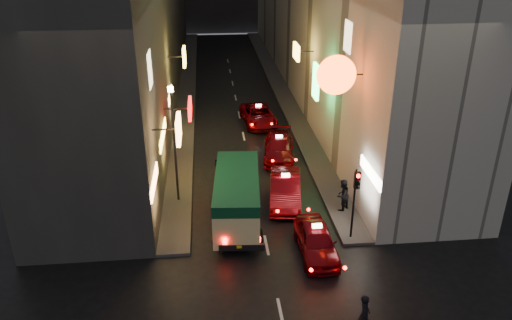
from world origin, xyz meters
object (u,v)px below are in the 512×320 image
object	(u,v)px
minibus	(237,194)
traffic_light	(356,190)
taxi_near	(316,238)
pedestrian_crossing	(365,312)
lamp_post	(174,137)

from	to	relation	value
minibus	traffic_light	bearing A→B (deg)	-22.58
minibus	taxi_near	distance (m)	4.54
taxi_near	minibus	bearing A→B (deg)	138.19
minibus	taxi_near	world-z (taller)	minibus
pedestrian_crossing	lamp_post	world-z (taller)	lamp_post
taxi_near	lamp_post	bearing A→B (deg)	139.83
taxi_near	pedestrian_crossing	bearing A→B (deg)	-82.10
taxi_near	traffic_light	xyz separation A→B (m)	(1.87, 0.82, 1.90)
pedestrian_crossing	lamp_post	distance (m)	12.77
pedestrian_crossing	traffic_light	bearing A→B (deg)	1.40
lamp_post	minibus	bearing A→B (deg)	-38.26
traffic_light	minibus	bearing A→B (deg)	157.42
minibus	traffic_light	xyz separation A→B (m)	(5.20, -2.16, 1.06)
minibus	traffic_light	world-z (taller)	traffic_light
pedestrian_crossing	lamp_post	bearing A→B (deg)	47.29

